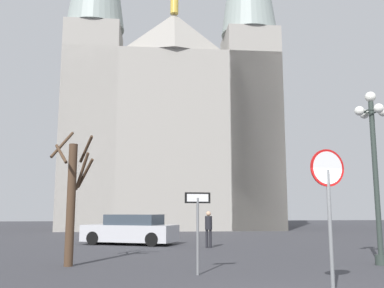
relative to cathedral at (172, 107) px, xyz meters
name	(u,v)px	position (x,y,z in m)	size (l,w,h in m)	color
cathedral	(172,107)	(0.00, 0.00, 0.00)	(19.13, 14.14, 36.90)	gray
stop_sign	(328,191)	(0.28, -30.34, -9.14)	(0.77, 0.14, 2.90)	slate
one_way_arrow_sign	(198,220)	(-1.97, -27.43, -9.78)	(0.69, 0.09, 2.11)	slate
street_lamp	(374,155)	(3.86, -26.29, -7.80)	(1.12, 1.12, 5.43)	#2D3833
bare_tree	(72,196)	(-5.49, -25.16, -9.11)	(1.34, 1.26, 4.17)	#473323
parked_car_near_silver	(131,230)	(-3.63, -17.25, -10.49)	(4.84, 3.62, 1.44)	#B7B7BC
pedestrian_walking	(209,226)	(-0.22, -19.62, -10.21)	(0.32, 0.32, 1.60)	black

